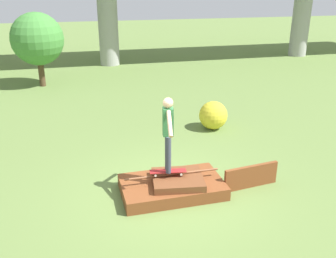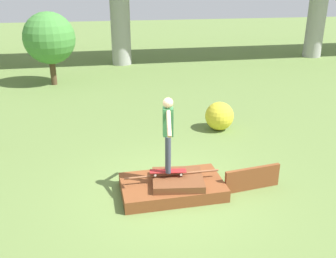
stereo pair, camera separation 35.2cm
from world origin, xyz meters
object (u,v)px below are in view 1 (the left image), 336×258
Objects in this scene: tree_behind_left at (37,39)px; skateboard at (168,171)px; bush_yellow_flowering at (213,115)px; skater at (168,130)px.

skateboard is at bearing -72.14° from tree_behind_left.
bush_yellow_flowering is (2.39, 3.58, -0.11)m from skateboard.
skater is 4.44m from bush_yellow_flowering.
tree_behind_left reaches higher than skateboard.
tree_behind_left is (-3.39, 10.51, 1.56)m from skateboard.
tree_behind_left reaches higher than bush_yellow_flowering.
skateboard is 0.49× the size of skater.
skateboard is 11.15m from tree_behind_left.
tree_behind_left is at bearing 129.79° from bush_yellow_flowering.
skater is 11.06m from tree_behind_left.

